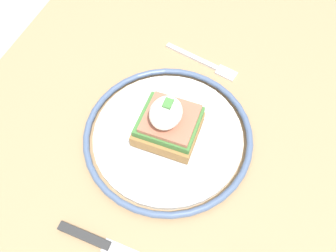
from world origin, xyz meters
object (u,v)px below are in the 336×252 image
(plate, at_px, (168,135))
(sandwich, at_px, (168,123))
(knife, at_px, (110,247))
(fork, at_px, (204,62))

(plate, bearing_deg, sandwich, 179.48)
(plate, relative_size, knife, 1.45)
(sandwich, bearing_deg, fork, 177.15)
(sandwich, distance_m, fork, 0.17)
(plate, relative_size, fork, 1.85)
(knife, bearing_deg, sandwich, 175.57)
(plate, height_order, knife, plate)
(sandwich, bearing_deg, plate, -0.52)
(plate, distance_m, fork, 0.17)
(plate, height_order, sandwich, sandwich)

